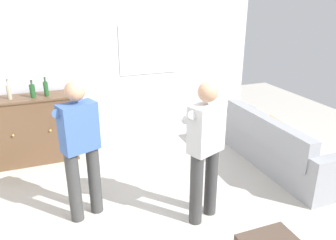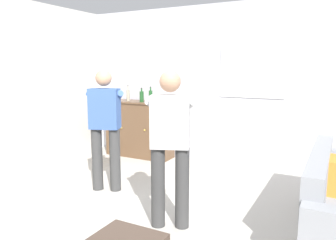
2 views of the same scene
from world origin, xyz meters
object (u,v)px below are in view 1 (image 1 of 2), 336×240
object	(u,v)px
couch	(272,147)
person_standing_right	(205,146)
bottle_wine_green	(32,91)
bottle_liquor_amber	(9,92)
bottle_spirits_clear	(46,88)
person_standing_left	(80,145)
sideboard_cabinet	(32,130)

from	to	relation	value
couch	person_standing_right	distance (m)	1.84
bottle_wine_green	bottle_liquor_amber	xyz separation A→B (m)	(-0.32, 0.02, 0.01)
bottle_spirits_clear	person_standing_right	size ratio (longest dim) A/B	0.17
bottle_wine_green	person_standing_left	world-z (taller)	person_standing_left
couch	bottle_liquor_amber	world-z (taller)	bottle_liquor_amber
bottle_liquor_amber	person_standing_right	size ratio (longest dim) A/B	0.18
bottle_liquor_amber	bottle_spirits_clear	size ratio (longest dim) A/B	1.04
bottle_wine_green	bottle_spirits_clear	xyz separation A→B (m)	(0.19, 0.01, 0.01)
bottle_spirits_clear	person_standing_right	bearing A→B (deg)	-54.52
couch	bottle_spirits_clear	size ratio (longest dim) A/B	7.80
bottle_liquor_amber	person_standing_left	world-z (taller)	person_standing_left
bottle_wine_green	person_standing_right	size ratio (longest dim) A/B	0.16
bottle_liquor_amber	couch	bearing A→B (deg)	-21.98
sideboard_cabinet	bottle_spirits_clear	xyz separation A→B (m)	(0.28, -0.04, 0.65)
couch	bottle_spirits_clear	distance (m)	3.58
sideboard_cabinet	person_standing_right	world-z (taller)	person_standing_right
sideboard_cabinet	bottle_wine_green	bearing A→B (deg)	-30.00
couch	person_standing_right	size ratio (longest dim) A/B	1.35
couch	person_standing_right	xyz separation A→B (m)	(-1.57, -0.75, 0.62)
bottle_liquor_amber	person_standing_left	bearing A→B (deg)	-64.70
couch	bottle_liquor_amber	bearing A→B (deg)	158.02
person_standing_left	person_standing_right	xyz separation A→B (m)	(1.29, -0.54, 0.00)
person_standing_left	person_standing_right	bearing A→B (deg)	-22.50
bottle_wine_green	sideboard_cabinet	bearing A→B (deg)	150.00
sideboard_cabinet	bottle_wine_green	world-z (taller)	bottle_wine_green
couch	sideboard_cabinet	world-z (taller)	sideboard_cabinet
couch	bottle_liquor_amber	size ratio (longest dim) A/B	7.51
couch	sideboard_cabinet	xyz separation A→B (m)	(-3.42, 1.51, 0.22)
bottle_spirits_clear	bottle_wine_green	bearing A→B (deg)	-178.14
bottle_liquor_amber	bottle_spirits_clear	world-z (taller)	bottle_liquor_amber
bottle_wine_green	person_standing_left	xyz separation A→B (m)	(0.48, -1.67, -0.24)
couch	bottle_spirits_clear	xyz separation A→B (m)	(-3.14, 1.47, 0.87)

